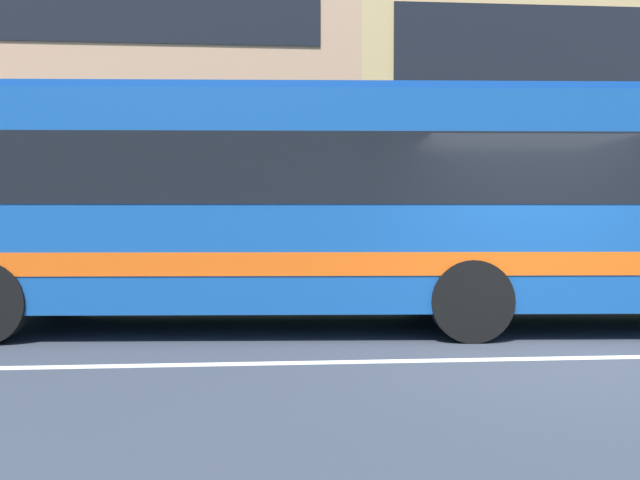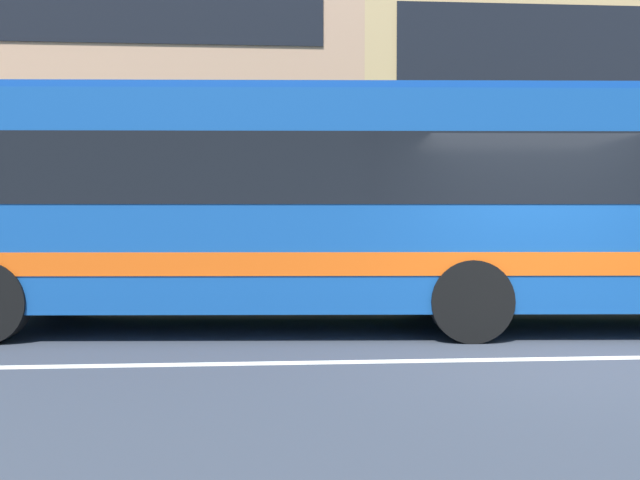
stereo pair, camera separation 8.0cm
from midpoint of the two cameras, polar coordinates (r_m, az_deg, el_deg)
The scene contains 5 objects.
ground_plane at distance 7.82m, azimuth 19.61°, elevation -9.35°, with size 160.00×160.00×0.00m, color #333A46.
lane_centre_line at distance 7.82m, azimuth 19.61°, elevation -9.33°, with size 60.00×0.16×0.01m, color silver.
hedge_row_far at distance 12.89m, azimuth 6.97°, elevation -2.06°, with size 21.48×1.10×1.15m, color #27522A.
apartment_block_right at distance 24.37m, azimuth 25.03°, elevation 9.89°, with size 19.21×9.70×9.69m.
transit_bus at distance 9.31m, azimuth 6.21°, elevation 3.41°, with size 12.21×3.16×3.15m.
Camera 1 is at (-3.19, -6.98, 1.58)m, focal length 38.10 mm.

